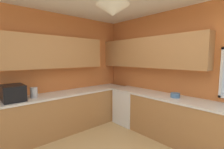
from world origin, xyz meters
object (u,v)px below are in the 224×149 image
Objects in this scene: kettle at (34,92)px; bowl at (175,95)px; dishwasher at (129,107)px; microwave at (13,93)px.

kettle is 1.16× the size of bowl.
kettle is (-0.64, -2.09, 0.57)m from dishwasher.
microwave is 3.10m from bowl.
microwave is at bearing -93.28° from kettle.
microwave is at bearing -127.30° from bowl.
microwave reaches higher than bowl.
dishwasher is 2.25m from kettle.
bowl is at bearing 52.70° from microwave.
dishwasher is 2.59m from microwave.
microwave is (-0.66, -2.43, 0.61)m from dishwasher.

